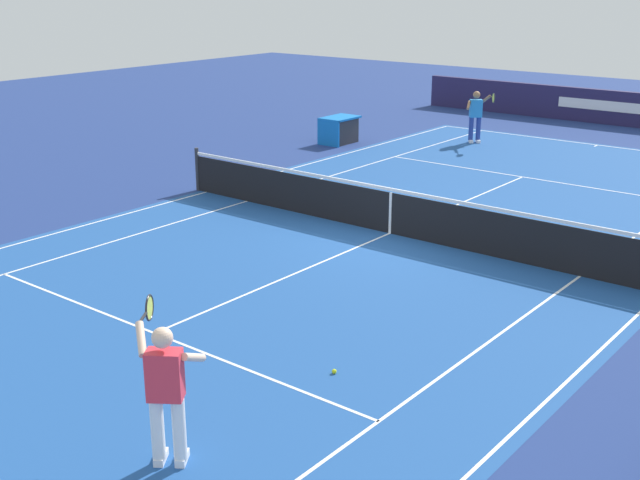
# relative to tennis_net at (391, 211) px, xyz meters

# --- Properties ---
(ground_plane) EXTENTS (60.00, 60.00, 0.00)m
(ground_plane) POSITION_rel_tennis_net_xyz_m (0.00, 0.00, -0.49)
(ground_plane) COLOR navy
(court_slab) EXTENTS (24.20, 11.40, 0.00)m
(court_slab) POSITION_rel_tennis_net_xyz_m (0.00, 0.00, -0.49)
(court_slab) COLOR #1E4C93
(court_slab) RESTS_ON ground_plane
(court_line_markings) EXTENTS (23.85, 11.05, 0.01)m
(court_line_markings) POSITION_rel_tennis_net_xyz_m (0.00, 0.00, -0.49)
(court_line_markings) COLOR white
(court_line_markings) RESTS_ON ground_plane
(tennis_net) EXTENTS (0.10, 11.70, 1.08)m
(tennis_net) POSITION_rel_tennis_net_xyz_m (0.00, 0.00, 0.00)
(tennis_net) COLOR #2D2D33
(tennis_net) RESTS_ON ground_plane
(tennis_player_near) EXTENTS (0.79, 1.06, 1.70)m
(tennis_player_near) POSITION_rel_tennis_net_xyz_m (8.56, 2.79, 0.44)
(tennis_player_near) COLOR white
(tennis_player_near) RESTS_ON ground_plane
(tennis_player_far) EXTENTS (0.74, 1.11, 1.70)m
(tennis_player_far) POSITION_rel_tennis_net_xyz_m (-9.84, -3.29, 0.44)
(tennis_player_far) COLOR navy
(tennis_player_far) RESTS_ON ground_plane
(tennis_ball) EXTENTS (0.07, 0.07, 0.07)m
(tennis_ball) POSITION_rel_tennis_net_xyz_m (5.74, 2.93, -0.46)
(tennis_ball) COLOR #CCE01E
(tennis_ball) RESTS_ON ground_plane
(equipment_cart_tarped) EXTENTS (1.25, 0.84, 0.85)m
(equipment_cart_tarped) POSITION_rel_tennis_net_xyz_m (-7.01, -6.66, -0.05)
(equipment_cart_tarped) COLOR #2D2D33
(equipment_cart_tarped) RESTS_ON ground_plane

